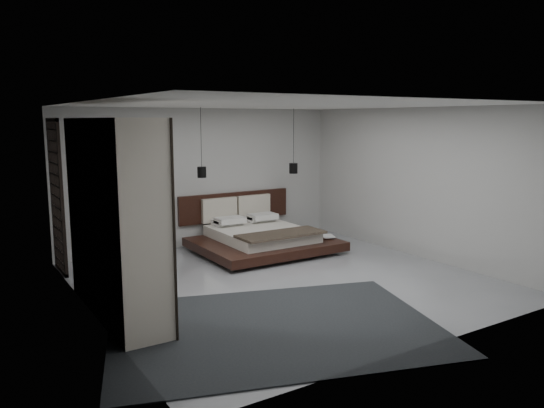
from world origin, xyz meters
TOP-DOWN VIEW (x-y plane):
  - floor at (0.00, 0.00)m, footprint 6.00×6.00m
  - ceiling at (0.00, 0.00)m, footprint 6.00×6.00m
  - wall_back at (0.00, 3.00)m, footprint 6.00×0.00m
  - wall_front at (0.00, -3.00)m, footprint 6.00×0.00m
  - wall_left at (-3.00, 0.00)m, footprint 0.00×6.00m
  - wall_right at (3.00, 0.00)m, footprint 0.00×6.00m
  - lattice_screen at (-2.95, 2.45)m, footprint 0.05×0.90m
  - bed at (0.70, 1.92)m, footprint 2.58×2.31m
  - book_lower at (1.76, 1.29)m, footprint 0.29×0.33m
  - book_upper at (1.74, 1.26)m, footprint 0.34×0.39m
  - pendant_left at (-0.36, 2.30)m, footprint 0.17×0.17m
  - pendant_right at (1.76, 2.30)m, footprint 0.18×0.18m
  - wardrobe at (-2.70, -0.04)m, footprint 0.62×2.65m
  - rug at (-1.20, -1.62)m, footprint 4.70×3.96m

SIDE VIEW (x-z plane):
  - floor at x=0.00m, z-range 0.00..0.00m
  - rug at x=-1.20m, z-range 0.00..0.02m
  - book_lower at x=1.76m, z-range 0.24..0.26m
  - bed at x=0.70m, z-range -0.25..0.80m
  - book_upper at x=1.74m, z-range 0.26..0.29m
  - wardrobe at x=-2.70m, z-range 0.00..2.60m
  - lattice_screen at x=-2.95m, z-range 0.00..2.60m
  - wall_back at x=0.00m, z-range -1.60..4.40m
  - wall_front at x=0.00m, z-range -1.60..4.40m
  - wall_left at x=-3.00m, z-range -1.60..4.40m
  - wall_right at x=3.00m, z-range -1.60..4.40m
  - pendant_right at x=1.76m, z-range 0.88..2.24m
  - pendant_left at x=-0.36m, z-range 0.93..2.25m
  - ceiling at x=0.00m, z-range 2.80..2.80m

